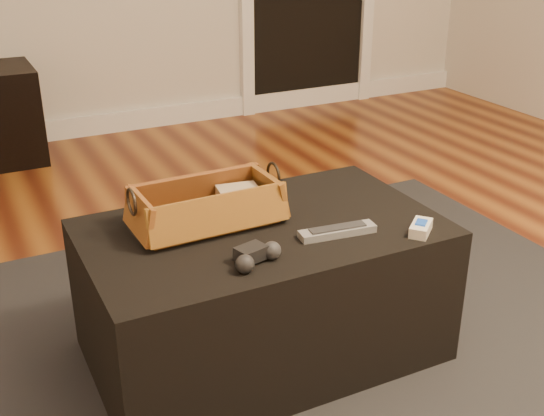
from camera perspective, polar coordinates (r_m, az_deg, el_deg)
name	(u,v)px	position (r m, az deg, el deg)	size (l,w,h in m)	color
floor	(377,393)	(2.02, 8.78, -15.03)	(5.00, 5.50, 0.01)	brown
baseboard	(120,122)	(4.27, -12.60, 7.07)	(5.00, 0.04, 0.12)	white
area_rug	(271,360)	(2.10, -0.12, -12.62)	(2.60, 2.00, 0.01)	black
ottoman	(263,291)	(2.02, -0.77, -6.92)	(1.00, 0.60, 0.42)	black
tv_remote	(202,219)	(1.91, -5.85, -0.93)	(0.22, 0.05, 0.02)	black
cloth_bundle	(238,198)	(1.99, -2.85, 0.88)	(0.12, 0.08, 0.06)	#CBB48D
wicker_basket	(207,208)	(1.92, -5.48, 0.02)	(0.43, 0.24, 0.15)	#9C6923
game_controller	(256,256)	(1.71, -1.38, -3.99)	(0.15, 0.11, 0.05)	black
silver_remote	(337,231)	(1.87, 5.50, -1.93)	(0.22, 0.07, 0.03)	gray
cream_gadget	(421,228)	(1.92, 12.34, -1.64)	(0.10, 0.10, 0.04)	white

